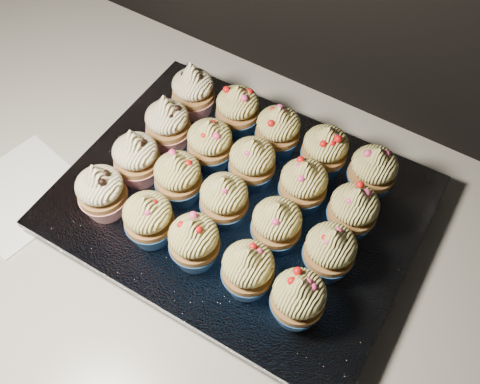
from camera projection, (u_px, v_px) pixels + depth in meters
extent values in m
cube|color=black|center=(289.00, 381.00, 1.07)|extent=(2.40, 0.60, 0.86)
cube|color=beige|center=(314.00, 284.00, 0.70)|extent=(2.44, 0.64, 0.04)
cube|color=white|center=(22.00, 193.00, 0.76)|extent=(0.18, 0.18, 0.00)
cube|color=black|center=(240.00, 208.00, 0.73)|extent=(0.44, 0.34, 0.02)
cube|color=silver|center=(240.00, 201.00, 0.72)|extent=(0.47, 0.38, 0.01)
cone|color=red|center=(105.00, 202.00, 0.69)|extent=(0.06, 0.06, 0.03)
ellipsoid|color=#FFEAB3|center=(99.00, 185.00, 0.66)|extent=(0.06, 0.06, 0.04)
cone|color=#FFEAB3|center=(94.00, 172.00, 0.64)|extent=(0.03, 0.03, 0.03)
cone|color=navy|center=(151.00, 229.00, 0.67)|extent=(0.06, 0.06, 0.03)
ellipsoid|color=#E2D172|center=(147.00, 212.00, 0.64)|extent=(0.06, 0.06, 0.04)
cone|color=#E2D172|center=(144.00, 202.00, 0.62)|extent=(0.03, 0.03, 0.02)
cone|color=navy|center=(196.00, 251.00, 0.65)|extent=(0.06, 0.06, 0.03)
ellipsoid|color=#E2D172|center=(193.00, 235.00, 0.62)|extent=(0.06, 0.06, 0.04)
cone|color=#E2D172|center=(192.00, 225.00, 0.60)|extent=(0.03, 0.03, 0.02)
cone|color=navy|center=(248.00, 278.00, 0.63)|extent=(0.06, 0.06, 0.03)
ellipsoid|color=#E2D172|center=(248.00, 263.00, 0.60)|extent=(0.06, 0.06, 0.04)
cone|color=#E2D172|center=(248.00, 254.00, 0.58)|extent=(0.03, 0.03, 0.02)
cone|color=navy|center=(296.00, 307.00, 0.61)|extent=(0.06, 0.06, 0.03)
ellipsoid|color=#E2D172|center=(299.00, 293.00, 0.58)|extent=(0.06, 0.06, 0.04)
cone|color=#E2D172|center=(301.00, 284.00, 0.56)|extent=(0.03, 0.03, 0.02)
cone|color=red|center=(139.00, 169.00, 0.73)|extent=(0.06, 0.06, 0.03)
ellipsoid|color=#FFEAB3|center=(135.00, 151.00, 0.69)|extent=(0.06, 0.06, 0.04)
cone|color=#FFEAB3|center=(131.00, 137.00, 0.67)|extent=(0.03, 0.03, 0.03)
cone|color=navy|center=(180.00, 188.00, 0.71)|extent=(0.06, 0.06, 0.03)
ellipsoid|color=#E2D172|center=(177.00, 171.00, 0.68)|extent=(0.06, 0.06, 0.04)
cone|color=#E2D172|center=(175.00, 159.00, 0.66)|extent=(0.03, 0.03, 0.02)
cone|color=navy|center=(225.00, 210.00, 0.69)|extent=(0.06, 0.06, 0.03)
ellipsoid|color=#E2D172|center=(224.00, 193.00, 0.66)|extent=(0.06, 0.06, 0.04)
cone|color=#E2D172|center=(224.00, 182.00, 0.64)|extent=(0.03, 0.03, 0.02)
cone|color=navy|center=(275.00, 235.00, 0.67)|extent=(0.06, 0.06, 0.03)
ellipsoid|color=#E2D172|center=(277.00, 218.00, 0.63)|extent=(0.06, 0.06, 0.04)
cone|color=#E2D172|center=(278.00, 208.00, 0.62)|extent=(0.03, 0.03, 0.02)
cone|color=navy|center=(327.00, 260.00, 0.65)|extent=(0.06, 0.06, 0.03)
ellipsoid|color=#E2D172|center=(331.00, 245.00, 0.61)|extent=(0.06, 0.06, 0.04)
cone|color=#E2D172|center=(334.00, 235.00, 0.60)|extent=(0.03, 0.03, 0.02)
cone|color=red|center=(170.00, 135.00, 0.76)|extent=(0.06, 0.06, 0.03)
ellipsoid|color=#FFEAB3|center=(167.00, 117.00, 0.73)|extent=(0.06, 0.06, 0.04)
cone|color=#FFEAB3|center=(164.00, 102.00, 0.71)|extent=(0.03, 0.03, 0.03)
cone|color=navy|center=(211.00, 155.00, 0.74)|extent=(0.06, 0.06, 0.03)
ellipsoid|color=#E2D172|center=(210.00, 137.00, 0.71)|extent=(0.06, 0.06, 0.04)
cone|color=#E2D172|center=(209.00, 125.00, 0.69)|extent=(0.03, 0.03, 0.02)
cone|color=navy|center=(252.00, 173.00, 0.72)|extent=(0.06, 0.06, 0.03)
ellipsoid|color=#E2D172|center=(252.00, 156.00, 0.69)|extent=(0.06, 0.06, 0.04)
cone|color=#E2D172|center=(253.00, 144.00, 0.67)|extent=(0.03, 0.03, 0.02)
cone|color=navy|center=(301.00, 195.00, 0.70)|extent=(0.06, 0.06, 0.03)
ellipsoid|color=#E2D172|center=(304.00, 178.00, 0.67)|extent=(0.06, 0.06, 0.04)
cone|color=#E2D172|center=(306.00, 167.00, 0.65)|extent=(0.03, 0.03, 0.02)
cone|color=navy|center=(350.00, 221.00, 0.68)|extent=(0.06, 0.06, 0.03)
ellipsoid|color=#E2D172|center=(355.00, 204.00, 0.65)|extent=(0.06, 0.06, 0.04)
cone|color=#E2D172|center=(358.00, 193.00, 0.63)|extent=(0.03, 0.03, 0.02)
cone|color=red|center=(194.00, 103.00, 0.80)|extent=(0.06, 0.06, 0.03)
ellipsoid|color=#FFEAB3|center=(193.00, 84.00, 0.77)|extent=(0.06, 0.06, 0.04)
cone|color=#FFEAB3|center=(191.00, 70.00, 0.74)|extent=(0.03, 0.03, 0.03)
cone|color=navy|center=(238.00, 121.00, 0.78)|extent=(0.06, 0.06, 0.03)
ellipsoid|color=#E2D172|center=(238.00, 102.00, 0.74)|extent=(0.06, 0.06, 0.04)
cone|color=#E2D172|center=(238.00, 90.00, 0.73)|extent=(0.03, 0.03, 0.02)
cone|color=navy|center=(277.00, 142.00, 0.75)|extent=(0.06, 0.06, 0.03)
ellipsoid|color=#E2D172|center=(279.00, 123.00, 0.72)|extent=(0.06, 0.06, 0.04)
cone|color=#E2D172|center=(280.00, 111.00, 0.70)|extent=(0.03, 0.03, 0.02)
cone|color=navy|center=(322.00, 161.00, 0.73)|extent=(0.06, 0.06, 0.03)
ellipsoid|color=#E2D172|center=(326.00, 143.00, 0.70)|extent=(0.06, 0.06, 0.04)
cone|color=#E2D172|center=(328.00, 132.00, 0.68)|extent=(0.03, 0.03, 0.02)
cone|color=navy|center=(369.00, 182.00, 0.71)|extent=(0.06, 0.06, 0.03)
ellipsoid|color=#E2D172|center=(375.00, 164.00, 0.68)|extent=(0.06, 0.06, 0.04)
cone|color=#E2D172|center=(379.00, 153.00, 0.66)|extent=(0.03, 0.03, 0.02)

